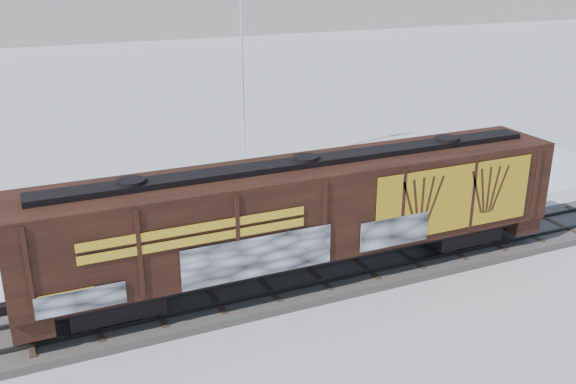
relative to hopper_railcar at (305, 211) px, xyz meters
name	(u,v)px	position (x,y,z in m)	size (l,w,h in m)	color
ground	(361,271)	(2.44, 0.01, -2.91)	(500.00, 500.00, 0.00)	white
rail_track	(361,268)	(2.44, 0.01, -2.77)	(50.00, 3.40, 0.43)	#59544C
parking_strip	(283,206)	(2.44, 7.51, -2.90)	(40.00, 8.00, 0.03)	white
hopper_railcar	(305,211)	(0.00, 0.00, 0.00)	(20.09, 3.06, 4.43)	black
flagpole	(245,96)	(2.82, 13.52, 1.37)	(2.30, 0.90, 11.58)	silver
car_silver	(265,191)	(1.66, 7.98, -2.16)	(1.71, 4.26, 1.45)	#A1A3A8
car_white	(244,202)	(0.31, 7.21, -2.21)	(1.42, 4.08, 1.34)	white
car_dark	(442,171)	(11.51, 7.11, -2.19)	(1.93, 4.76, 1.38)	black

